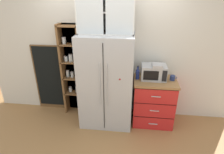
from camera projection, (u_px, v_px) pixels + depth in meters
ground_plane at (107, 120)px, 3.76m from camera, size 10.61×10.61×0.00m
wall_back_cream at (109, 53)px, 3.60m from camera, size 4.92×0.10×2.55m
refrigerator at (107, 81)px, 3.41m from camera, size 0.95×0.70×1.72m
pantry_shelf_column at (73, 69)px, 3.71m from camera, size 0.45×0.26×1.84m
counter_cabinet at (153, 101)px, 3.55m from camera, size 0.77×0.59×0.90m
microwave at (154, 72)px, 3.35m from camera, size 0.44×0.33×0.26m
coffee_maker at (156, 72)px, 3.30m from camera, size 0.17×0.20×0.31m
mug_navy at (173, 78)px, 3.33m from camera, size 0.12×0.09×0.09m
bottle_cobalt at (138, 73)px, 3.36m from camera, size 0.07×0.07×0.25m
upper_cabinet at (106, 12)px, 2.96m from camera, size 0.91×0.32×0.67m
chalkboard_menu at (49, 78)px, 3.89m from camera, size 0.60×0.04×1.41m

